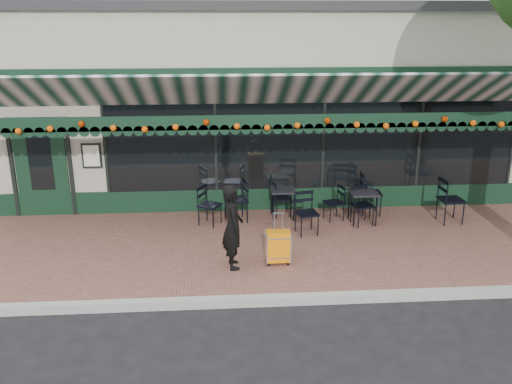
{
  "coord_description": "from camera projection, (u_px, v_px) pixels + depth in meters",
  "views": [
    {
      "loc": [
        -0.95,
        -7.72,
        4.4
      ],
      "look_at": [
        -0.28,
        1.6,
        1.35
      ],
      "focal_mm": 38.0,
      "sensor_mm": 36.0,
      "label": 1
    }
  ],
  "objects": [
    {
      "name": "chair_a_left",
      "position": [
        334.0,
        203.0,
        11.72
      ],
      "size": [
        0.48,
        0.48,
        0.78
      ],
      "primitive_type": null,
      "rotation": [
        0.0,
        0.0,
        -1.31
      ],
      "color": "black",
      "rests_on": "sidewalk"
    },
    {
      "name": "suitcase",
      "position": [
        278.0,
        247.0,
        9.65
      ],
      "size": [
        0.43,
        0.24,
        0.97
      ],
      "rotation": [
        0.0,
        0.0,
        0.02
      ],
      "color": "orange",
      "rests_on": "sidewalk"
    },
    {
      "name": "curb",
      "position": [
        281.0,
        300.0,
        8.65
      ],
      "size": [
        18.0,
        0.16,
        0.15
      ],
      "primitive_type": "cube",
      "color": "#9E9E99",
      "rests_on": "ground"
    },
    {
      "name": "woman",
      "position": [
        233.0,
        226.0,
        9.4
      ],
      "size": [
        0.43,
        0.6,
        1.52
      ],
      "primitive_type": "imported",
      "rotation": [
        0.0,
        0.0,
        1.69
      ],
      "color": "black",
      "rests_on": "sidewalk"
    },
    {
      "name": "chair_a_right",
      "position": [
        371.0,
        193.0,
        12.06
      ],
      "size": [
        0.51,
        0.51,
        0.95
      ],
      "primitive_type": null,
      "rotation": [
        0.0,
        0.0,
        1.5
      ],
      "color": "black",
      "rests_on": "sidewalk"
    },
    {
      "name": "ground",
      "position": [
        280.0,
        302.0,
        8.75
      ],
      "size": [
        80.0,
        80.0,
        0.0
      ],
      "primitive_type": "plane",
      "color": "black",
      "rests_on": "ground"
    },
    {
      "name": "restaurant_building",
      "position": [
        250.0,
        94.0,
        15.47
      ],
      "size": [
        12.0,
        9.6,
        4.5
      ],
      "color": "#A29F8D",
      "rests_on": "ground"
    },
    {
      "name": "chair_solo",
      "position": [
        210.0,
        206.0,
        11.44
      ],
      "size": [
        0.58,
        0.58,
        0.85
      ],
      "primitive_type": null,
      "rotation": [
        0.0,
        0.0,
        1.07
      ],
      "color": "black",
      "rests_on": "sidewalk"
    },
    {
      "name": "cafe_table_a",
      "position": [
        363.0,
        195.0,
        11.48
      ],
      "size": [
        0.57,
        0.57,
        0.7
      ],
      "color": "black",
      "rests_on": "sidewalk"
    },
    {
      "name": "chair_b_right",
      "position": [
        282.0,
        199.0,
        11.98
      ],
      "size": [
        0.45,
        0.45,
        0.79
      ],
      "primitive_type": null,
      "rotation": [
        0.0,
        0.0,
        1.72
      ],
      "color": "black",
      "rests_on": "sidewalk"
    },
    {
      "name": "chair_a_front",
      "position": [
        362.0,
        206.0,
        11.46
      ],
      "size": [
        0.5,
        0.5,
        0.83
      ],
      "primitive_type": null,
      "rotation": [
        0.0,
        0.0,
        0.24
      ],
      "color": "black",
      "rests_on": "sidewalk"
    },
    {
      "name": "chair_b_front",
      "position": [
        307.0,
        214.0,
        10.95
      ],
      "size": [
        0.52,
        0.52,
        0.87
      ],
      "primitive_type": null,
      "rotation": [
        0.0,
        0.0,
        0.2
      ],
      "color": "black",
      "rests_on": "sidewalk"
    },
    {
      "name": "chair_b_left",
      "position": [
        236.0,
        200.0,
        11.63
      ],
      "size": [
        0.57,
        0.57,
        0.94
      ],
      "primitive_type": null,
      "rotation": [
        0.0,
        0.0,
        -1.33
      ],
      "color": "black",
      "rests_on": "sidewalk"
    },
    {
      "name": "cafe_table_b",
      "position": [
        283.0,
        192.0,
        11.81
      ],
      "size": [
        0.52,
        0.52,
        0.65
      ],
      "color": "black",
      "rests_on": "sidewalk"
    },
    {
      "name": "sidewalk",
      "position": [
        269.0,
        247.0,
        10.62
      ],
      "size": [
        18.0,
        4.0,
        0.15
      ],
      "primitive_type": "cube",
      "color": "brown",
      "rests_on": "ground"
    },
    {
      "name": "chair_a_extra",
      "position": [
        451.0,
        200.0,
        11.57
      ],
      "size": [
        0.52,
        0.52,
        0.98
      ],
      "primitive_type": null,
      "rotation": [
        0.0,
        0.0,
        1.62
      ],
      "color": "black",
      "rests_on": "sidewalk"
    }
  ]
}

